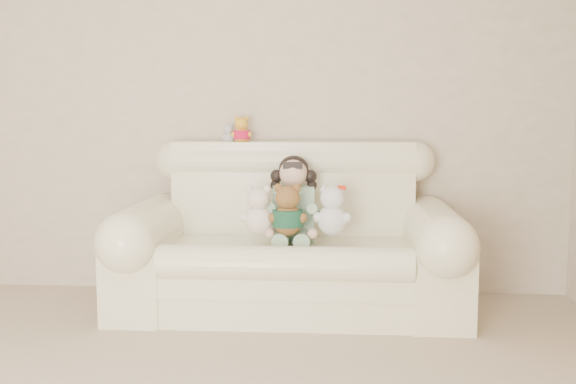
{
  "coord_description": "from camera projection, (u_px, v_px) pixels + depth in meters",
  "views": [
    {
      "loc": [
        0.7,
        -2.08,
        1.22
      ],
      "look_at": [
        0.42,
        1.9,
        0.75
      ],
      "focal_mm": 42.59,
      "sensor_mm": 36.0,
      "label": 1
    }
  ],
  "objects": [
    {
      "name": "yellow_mini_bear",
      "position": [
        242.0,
        128.0,
        4.44
      ],
      "size": [
        0.17,
        0.15,
        0.21
      ],
      "primitive_type": null,
      "rotation": [
        0.0,
        0.0,
        0.42
      ],
      "color": "gold",
      "rests_on": "sofa"
    },
    {
      "name": "seated_child",
      "position": [
        293.0,
        198.0,
        4.2
      ],
      "size": [
        0.35,
        0.42,
        0.54
      ],
      "primitive_type": null,
      "rotation": [
        0.0,
        0.0,
        0.08
      ],
      "color": "#337D44",
      "rests_on": "sofa"
    },
    {
      "name": "grey_mini_plush",
      "position": [
        228.0,
        132.0,
        4.47
      ],
      "size": [
        0.12,
        0.1,
        0.16
      ],
      "primitive_type": null,
      "rotation": [
        0.0,
        0.0,
        0.3
      ],
      "color": "#B0AFB6",
      "rests_on": "sofa"
    },
    {
      "name": "wall_back",
      "position": [
        231.0,
        100.0,
        4.58
      ],
      "size": [
        4.5,
        0.0,
        4.5
      ],
      "primitive_type": "plane",
      "rotation": [
        1.57,
        0.0,
        0.0
      ],
      "color": "beige",
      "rests_on": "ground"
    },
    {
      "name": "sofa",
      "position": [
        289.0,
        228.0,
        4.14
      ],
      "size": [
        2.1,
        0.95,
        1.03
      ],
      "primitive_type": null,
      "color": "#FFF4CD",
      "rests_on": "floor"
    },
    {
      "name": "white_cat",
      "position": [
        332.0,
        205.0,
        4.0
      ],
      "size": [
        0.25,
        0.21,
        0.35
      ],
      "primitive_type": null,
      "rotation": [
        0.0,
        0.0,
        0.18
      ],
      "color": "white",
      "rests_on": "sofa"
    },
    {
      "name": "cream_teddy",
      "position": [
        258.0,
        205.0,
        4.01
      ],
      "size": [
        0.25,
        0.21,
        0.34
      ],
      "primitive_type": null,
      "rotation": [
        0.0,
        0.0,
        -0.22
      ],
      "color": "silver",
      "rests_on": "sofa"
    },
    {
      "name": "brown_teddy",
      "position": [
        288.0,
        205.0,
        3.98
      ],
      "size": [
        0.25,
        0.2,
        0.36
      ],
      "primitive_type": null,
      "rotation": [
        0.0,
        0.0,
        0.1
      ],
      "color": "brown",
      "rests_on": "sofa"
    }
  ]
}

